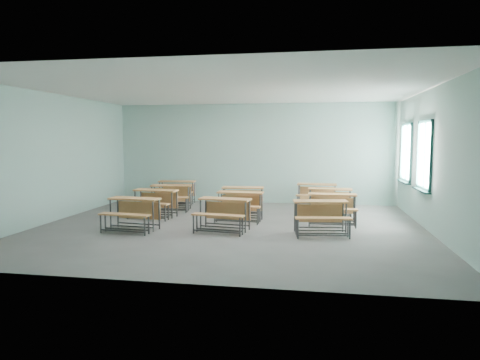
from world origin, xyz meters
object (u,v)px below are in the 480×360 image
object	(u,v)px
desk_unit_r2c1	(243,196)
desk_unit_r3c0	(176,188)
desk_unit_r2c0	(170,193)
desk_unit_r0c0	(133,209)
desk_unit_r3c2	(317,192)
desk_unit_r0c1	(223,209)
desk_unit_r0c2	(321,212)
desk_unit_r2c2	(330,198)
desk_unit_r1c1	(240,202)
desk_unit_r1c0	(154,199)
desk_unit_r1c2	(332,204)

from	to	relation	value
desk_unit_r2c1	desk_unit_r3c0	size ratio (longest dim) A/B	1.00
desk_unit_r2c1	desk_unit_r2c0	bearing A→B (deg)	170.85
desk_unit_r0c0	desk_unit_r3c2	distance (m)	5.67
desk_unit_r0c1	desk_unit_r0c2	distance (m)	2.16
desk_unit_r2c2	desk_unit_r2c0	bearing A→B (deg)	180.00
desk_unit_r0c1	desk_unit_r2c2	size ratio (longest dim) A/B	1.07
desk_unit_r0c1	desk_unit_r0c2	world-z (taller)	same
desk_unit_r0c0	desk_unit_r1c1	distance (m)	2.68
desk_unit_r3c2	desk_unit_r0c2	bearing A→B (deg)	-86.01
desk_unit_r1c1	desk_unit_r3c0	world-z (taller)	same
desk_unit_r2c0	desk_unit_r3c2	distance (m)	4.33
desk_unit_r0c0	desk_unit_r0c2	bearing A→B (deg)	9.42
desk_unit_r1c0	desk_unit_r2c0	xyz separation A→B (m)	(0.05, 1.17, 0.00)
desk_unit_r0c1	desk_unit_r1c0	bearing A→B (deg)	155.98
desk_unit_r0c1	desk_unit_r2c2	distance (m)	3.42
desk_unit_r0c0	desk_unit_r2c1	size ratio (longest dim) A/B	1.00
desk_unit_r0c1	desk_unit_r2c1	size ratio (longest dim) A/B	1.03
desk_unit_r1c1	desk_unit_r0c1	bearing A→B (deg)	-95.24
desk_unit_r0c2	desk_unit_r2c2	bearing A→B (deg)	75.46
desk_unit_r3c0	desk_unit_r3c2	xyz separation A→B (m)	(4.42, -0.13, 0.00)
desk_unit_r0c1	desk_unit_r1c1	distance (m)	1.25
desk_unit_r2c1	desk_unit_r1c2	bearing A→B (deg)	-29.54
desk_unit_r1c2	desk_unit_r2c2	distance (m)	1.16
desk_unit_r0c1	desk_unit_r0c2	size ratio (longest dim) A/B	1.00
desk_unit_r1c0	desk_unit_r1c1	distance (m)	2.31
desk_unit_r3c2	desk_unit_r0c0	bearing A→B (deg)	-133.95
desk_unit_r0c2	desk_unit_r1c1	size ratio (longest dim) A/B	1.06
desk_unit_r0c2	desk_unit_r1c0	size ratio (longest dim) A/B	1.02
desk_unit_r0c0	desk_unit_r0c2	size ratio (longest dim) A/B	0.98
desk_unit_r0c2	desk_unit_r2c2	size ratio (longest dim) A/B	1.07
desk_unit_r0c1	desk_unit_r3c2	world-z (taller)	same
desk_unit_r1c0	desk_unit_r1c1	size ratio (longest dim) A/B	1.04
desk_unit_r2c0	desk_unit_r2c1	xyz separation A→B (m)	(2.16, -0.16, 0.00)
desk_unit_r0c1	desk_unit_r1c2	distance (m)	2.74
desk_unit_r0c1	desk_unit_r1c1	size ratio (longest dim) A/B	1.06
desk_unit_r1c1	desk_unit_r2c1	bearing A→B (deg)	97.31
desk_unit_r1c2	desk_unit_r3c0	distance (m)	5.38
desk_unit_r1c1	desk_unit_r3c2	bearing A→B (deg)	52.46
desk_unit_r2c0	desk_unit_r2c2	size ratio (longest dim) A/B	1.06
desk_unit_r3c0	desk_unit_r2c2	bearing A→B (deg)	-20.42
desk_unit_r0c2	desk_unit_r2c1	xyz separation A→B (m)	(-2.11, 2.32, 0.00)
desk_unit_r0c0	desk_unit_r0c1	world-z (taller)	same
desk_unit_r0c0	desk_unit_r2c2	bearing A→B (deg)	36.22
desk_unit_r1c0	desk_unit_r1c1	xyz separation A→B (m)	(2.31, -0.10, 0.00)
desk_unit_r0c1	desk_unit_r2c2	world-z (taller)	same
desk_unit_r2c2	desk_unit_r3c0	distance (m)	4.94
desk_unit_r2c0	desk_unit_r3c2	xyz separation A→B (m)	(4.19, 1.09, 0.00)
desk_unit_r0c0	desk_unit_r1c1	xyz separation A→B (m)	(2.20, 1.52, 0.00)
desk_unit_r0c1	desk_unit_r3c0	xyz separation A→B (m)	(-2.33, 3.72, 0.00)
desk_unit_r0c1	desk_unit_r2c0	xyz separation A→B (m)	(-2.11, 2.50, 0.00)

